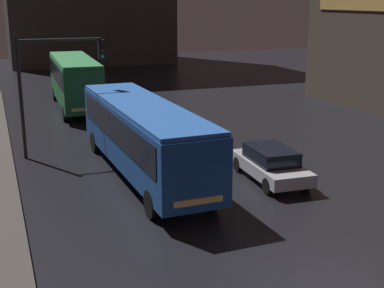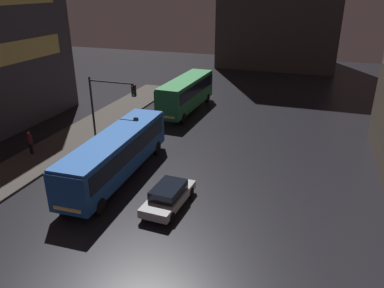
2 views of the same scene
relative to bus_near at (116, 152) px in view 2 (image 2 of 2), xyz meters
name	(u,v)px [view 2 (image 2 of 2)]	position (x,y,z in m)	size (l,w,h in m)	color
sidewalk_left	(31,163)	(-7.06, -0.27, -1.83)	(4.00, 48.00, 0.15)	#47423D
bus_near	(116,152)	(0.00, 0.00, 0.00)	(2.82, 11.68, 3.08)	#194793
bus_far	(186,91)	(-0.47, 15.35, 0.19)	(2.77, 10.28, 3.40)	#236B38
car_taxi	(169,196)	(4.68, -2.32, -1.19)	(2.00, 4.41, 1.37)	#B7B7BC
pedestrian_mid	(30,140)	(-8.05, 0.99, -0.64)	(0.56, 0.56, 1.83)	black
traffic_light_main	(108,100)	(-3.02, 4.40, 2.04)	(3.99, 0.35, 5.70)	#2D2D2D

